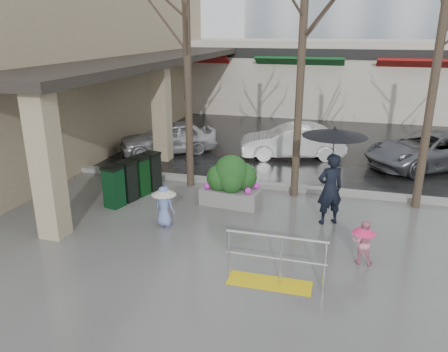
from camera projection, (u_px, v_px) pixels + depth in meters
The scene contains 20 objects.
ground at pixel (221, 246), 9.76m from camera, with size 120.00×120.00×0.00m, color #51514F.
street_asphalt at pixel (308, 100), 29.85m from camera, with size 120.00×36.00×0.01m, color black.
curb at pixel (256, 185), 13.39m from camera, with size 120.00×0.30×0.15m, color gray.
near_building at pixel (64, 44), 18.04m from camera, with size 6.00×18.00×8.00m, color tan.
canopy_slab at pixel (159, 55), 17.11m from camera, with size 2.80×18.00×0.25m, color #2D2823.
pillar_front at pixel (47, 164), 9.72m from camera, with size 0.55×0.55×3.50m, color tan.
pillar_back at pixel (162, 113), 15.66m from camera, with size 0.55×0.55×3.50m, color tan.
storefront_row at pixel (339, 76), 25.02m from camera, with size 34.00×6.74×4.00m.
handrail at pixel (273, 267), 8.21m from camera, with size 1.90×0.50×1.03m.
tree_west at pixel (186, 11), 11.92m from camera, with size 3.20×3.20×6.80m.
tree_midwest at pixel (305, 3), 11.07m from camera, with size 3.20×3.20×7.00m.
tree_mideast at pixel (444, 18), 10.36m from camera, with size 3.20×3.20×6.50m.
woman at pixel (332, 164), 10.44m from camera, with size 1.53×1.53×2.46m.
child_pink at pixel (363, 239), 8.92m from camera, with size 0.48×0.48×0.94m.
child_blue at pixel (164, 202), 10.61m from camera, with size 0.61×0.61×1.03m.
planter at pixel (232, 181), 11.92m from camera, with size 1.68×0.99×1.40m.
news_boxes at pixel (134, 178), 12.42m from camera, with size 0.97×2.09×1.14m.
car_a at pixel (168, 137), 16.86m from camera, with size 1.49×3.70×1.26m, color silver.
car_b at pixel (292, 141), 16.28m from camera, with size 1.33×3.82×1.26m, color white.
car_c at pixel (429, 150), 15.12m from camera, with size 2.09×4.53×1.26m, color #5B5D63.
Camera 1 is at (2.38, -8.41, 4.63)m, focal length 35.00 mm.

